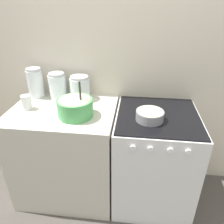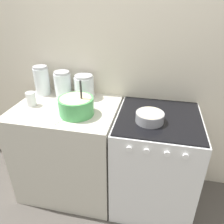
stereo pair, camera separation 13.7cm
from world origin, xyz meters
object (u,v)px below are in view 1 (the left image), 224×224
(mixing_bowl, at_px, (75,107))
(storage_jar_left, at_px, (36,85))
(baking_pan, at_px, (150,115))
(tin_can, at_px, (26,102))
(storage_jar_middle, at_px, (58,87))
(stove, at_px, (153,159))
(storage_jar_right, at_px, (80,89))

(mixing_bowl, bearing_deg, storage_jar_left, 144.44)
(mixing_bowl, relative_size, baking_pan, 1.35)
(storage_jar_left, relative_size, tin_can, 2.24)
(baking_pan, distance_m, storage_jar_middle, 0.89)
(storage_jar_middle, bearing_deg, stove, -14.54)
(storage_jar_left, bearing_deg, baking_pan, -17.50)
(storage_jar_middle, bearing_deg, tin_can, -124.41)
(mixing_bowl, distance_m, baking_pan, 0.57)
(storage_jar_middle, bearing_deg, storage_jar_right, -0.00)
(storage_jar_left, xyz_separation_m, storage_jar_right, (0.41, 0.00, -0.02))
(baking_pan, relative_size, storage_jar_middle, 0.90)
(stove, bearing_deg, tin_can, -178.41)
(storage_jar_left, xyz_separation_m, tin_can, (0.03, -0.26, -0.05))
(stove, distance_m, storage_jar_right, 0.90)
(storage_jar_right, xyz_separation_m, tin_can, (-0.39, -0.26, -0.03))
(mixing_bowl, height_order, baking_pan, mixing_bowl)
(mixing_bowl, relative_size, storage_jar_right, 1.34)
(stove, distance_m, storage_jar_left, 1.26)
(mixing_bowl, distance_m, storage_jar_right, 0.33)
(tin_can, bearing_deg, storage_jar_right, 34.10)
(stove, distance_m, baking_pan, 0.50)
(mixing_bowl, height_order, storage_jar_middle, mixing_bowl)
(mixing_bowl, height_order, storage_jar_left, mixing_bowl)
(baking_pan, bearing_deg, storage_jar_middle, 158.46)
(storage_jar_left, bearing_deg, storage_jar_middle, 0.00)
(storage_jar_left, distance_m, tin_can, 0.27)
(storage_jar_right, bearing_deg, storage_jar_middle, 180.00)
(baking_pan, bearing_deg, stove, 52.37)
(mixing_bowl, relative_size, storage_jar_middle, 1.22)
(baking_pan, distance_m, tin_can, 1.00)
(mixing_bowl, distance_m, storage_jar_left, 0.56)
(stove, height_order, storage_jar_middle, storage_jar_middle)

